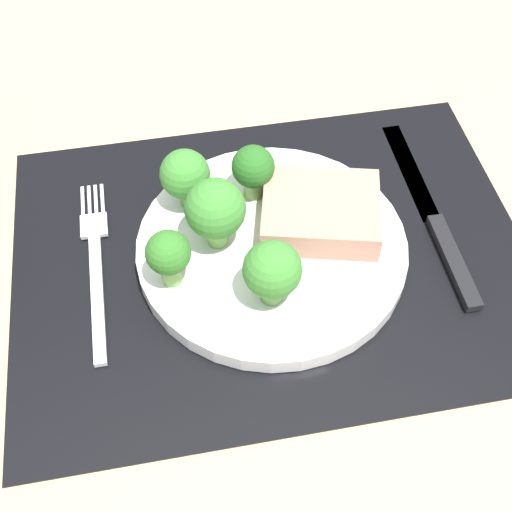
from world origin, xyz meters
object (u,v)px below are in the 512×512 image
object	(u,v)px
steak	(320,212)
plate	(272,248)
fork	(96,264)
knife	(436,223)

from	to	relation	value
steak	plate	bearing A→B (deg)	-162.24
plate	fork	size ratio (longest dim) A/B	1.21
steak	knife	xyz separation A→B (cm)	(10.70, -0.92, -2.69)
knife	plate	bearing A→B (deg)	179.27
knife	fork	bearing A→B (deg)	175.59
steak	knife	distance (cm)	11.07
plate	steak	xyz separation A→B (cm)	(4.53, 1.45, 2.19)
plate	fork	distance (cm)	15.24
steak	fork	xyz separation A→B (cm)	(-19.69, -0.03, -2.74)
fork	knife	world-z (taller)	knife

